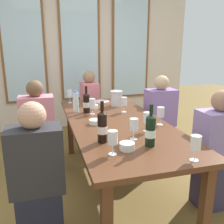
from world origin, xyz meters
TOP-DOWN VIEW (x-y plane):
  - ground_plane at (0.00, 0.00)m, footprint 12.00×12.00m
  - back_wall_with_windows at (0.00, 2.25)m, footprint 4.12×0.10m
  - dining_table at (0.00, 0.00)m, footprint 0.92×2.16m
  - white_plate_0 at (0.06, 0.90)m, footprint 0.21×0.21m
  - metal_pitcher at (0.19, 0.62)m, footprint 0.16×0.16m
  - wine_bottle_0 at (0.05, -0.68)m, footprint 0.08×0.08m
  - wine_bottle_1 at (-0.27, -0.51)m, footprint 0.08×0.08m
  - wine_bottle_2 at (-0.23, 0.40)m, footprint 0.08×0.08m
  - tasting_bowl_0 at (-0.12, 0.55)m, footprint 0.12×0.12m
  - tasting_bowl_1 at (-0.14, -0.70)m, footprint 0.11×0.11m
  - tasting_bowl_2 at (-0.23, -0.04)m, footprint 0.12×0.12m
  - water_bottle at (-0.34, 0.47)m, footprint 0.06×0.06m
  - wine_glass_0 at (-0.36, 0.94)m, footprint 0.07×0.07m
  - wine_glass_1 at (0.16, -0.37)m, footprint 0.07×0.07m
  - wine_glass_2 at (-0.02, -0.52)m, footprint 0.07×0.07m
  - wine_glass_3 at (0.18, 0.30)m, footprint 0.07×0.07m
  - wine_glass_4 at (0.36, -0.24)m, footprint 0.07×0.07m
  - wine_glass_5 at (-0.26, -0.75)m, footprint 0.07×0.07m
  - wine_glass_6 at (0.23, -0.99)m, footprint 0.07×0.07m
  - wine_glass_7 at (-0.18, 0.32)m, footprint 0.07×0.07m
  - seated_person_0 at (-0.78, 0.55)m, footprint 0.38×0.24m
  - seated_person_1 at (0.78, 0.56)m, footprint 0.38×0.24m
  - seated_person_2 at (-0.78, -0.58)m, footprint 0.38×0.24m
  - seated_person_3 at (0.78, -0.56)m, footprint 0.38×0.24m
  - seated_person_4 at (0.00, 1.43)m, footprint 0.24×0.38m

SIDE VIEW (x-z plane):
  - ground_plane at x=0.00m, z-range 0.00..0.00m
  - seated_person_0 at x=-0.78m, z-range -0.03..1.08m
  - seated_person_1 at x=0.78m, z-range -0.03..1.08m
  - seated_person_2 at x=-0.78m, z-range -0.03..1.08m
  - seated_person_3 at x=0.78m, z-range -0.03..1.08m
  - seated_person_4 at x=0.00m, z-range -0.03..1.08m
  - dining_table at x=0.00m, z-range 0.30..1.04m
  - white_plate_0 at x=0.06m, z-range 0.74..0.75m
  - tasting_bowl_2 at x=-0.23m, z-range 0.74..0.78m
  - tasting_bowl_0 at x=-0.12m, z-range 0.74..0.79m
  - tasting_bowl_1 at x=-0.14m, z-range 0.74..0.79m
  - metal_pitcher at x=0.19m, z-range 0.74..0.93m
  - water_bottle at x=-0.34m, z-range 0.73..0.97m
  - wine_bottle_2 at x=-0.23m, z-range 0.70..1.00m
  - wine_glass_2 at x=-0.02m, z-range 0.77..0.94m
  - wine_glass_7 at x=-0.18m, z-range 0.77..0.94m
  - wine_glass_0 at x=-0.36m, z-range 0.77..0.94m
  - wine_glass_1 at x=0.16m, z-range 0.77..0.95m
  - wine_glass_3 at x=0.18m, z-range 0.77..0.95m
  - wine_glass_4 at x=0.36m, z-range 0.77..0.95m
  - wine_glass_5 at x=-0.26m, z-range 0.77..0.95m
  - wine_glass_6 at x=0.23m, z-range 0.77..0.95m
  - wine_bottle_0 at x=0.05m, z-range 0.70..1.02m
  - wine_bottle_1 at x=-0.27m, z-range 0.70..1.03m
  - back_wall_with_windows at x=0.00m, z-range 0.00..2.90m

